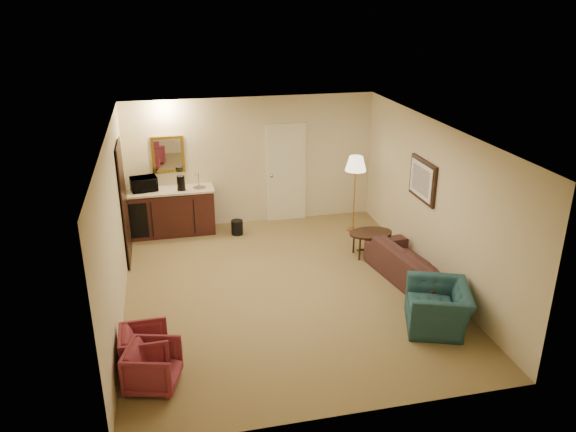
% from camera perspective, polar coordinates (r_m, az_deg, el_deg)
% --- Properties ---
extents(ground, '(6.00, 6.00, 0.00)m').
position_cam_1_polar(ground, '(9.16, -0.39, -7.44)').
color(ground, olive).
rests_on(ground, ground).
extents(room_walls, '(5.02, 6.01, 2.61)m').
position_cam_1_polar(room_walls, '(9.15, -2.05, 4.26)').
color(room_walls, beige).
rests_on(room_walls, ground).
extents(wetbar_cabinet, '(1.64, 0.58, 0.92)m').
position_cam_1_polar(wetbar_cabinet, '(11.27, -11.64, 0.45)').
color(wetbar_cabinet, '#3B1412').
rests_on(wetbar_cabinet, ground).
extents(sofa, '(0.90, 2.06, 0.78)m').
position_cam_1_polar(sofa, '(9.44, 12.80, -4.42)').
color(sofa, black).
rests_on(sofa, ground).
extents(teal_armchair, '(0.92, 1.12, 0.84)m').
position_cam_1_polar(teal_armchair, '(8.29, 15.06, -8.28)').
color(teal_armchair, '#1F484D').
rests_on(teal_armchair, ground).
extents(rose_chair_near, '(0.70, 0.73, 0.62)m').
position_cam_1_polar(rose_chair_near, '(7.15, -13.57, -14.47)').
color(rose_chair_near, maroon).
rests_on(rose_chair_near, ground).
extents(rose_chair_far, '(0.57, 0.61, 0.61)m').
position_cam_1_polar(rose_chair_far, '(7.49, -14.32, -12.75)').
color(rose_chair_far, maroon).
rests_on(rose_chair_far, ground).
extents(coffee_table, '(0.80, 0.54, 0.45)m').
position_cam_1_polar(coffee_table, '(10.31, 8.34, -2.79)').
color(coffee_table, black).
rests_on(coffee_table, ground).
extents(floor_lamp, '(0.50, 0.50, 1.56)m').
position_cam_1_polar(floor_lamp, '(11.12, 6.77, 2.22)').
color(floor_lamp, '#B57F3C').
rests_on(floor_lamp, ground).
extents(waste_bin, '(0.27, 0.27, 0.29)m').
position_cam_1_polar(waste_bin, '(11.15, -5.19, -1.16)').
color(waste_bin, black).
rests_on(waste_bin, ground).
extents(microwave, '(0.53, 0.36, 0.33)m').
position_cam_1_polar(microwave, '(11.11, -14.46, 3.32)').
color(microwave, black).
rests_on(microwave, wetbar_cabinet).
extents(coffee_maker, '(0.18, 0.18, 0.29)m').
position_cam_1_polar(coffee_maker, '(11.00, -10.81, 3.33)').
color(coffee_maker, black).
rests_on(coffee_maker, wetbar_cabinet).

